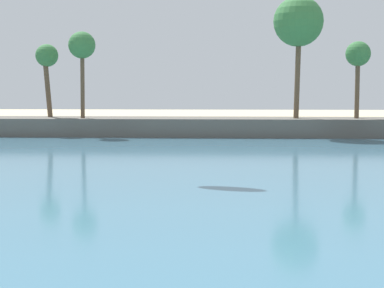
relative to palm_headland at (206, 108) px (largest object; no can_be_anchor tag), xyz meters
name	(u,v)px	position (x,y,z in m)	size (l,w,h in m)	color
sea	(187,139)	(-1.73, -3.33, -2.70)	(220.00, 86.79, 0.06)	teal
palm_headland	(206,108)	(0.00, 0.00, 0.00)	(105.85, 6.00, 13.36)	#605B54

